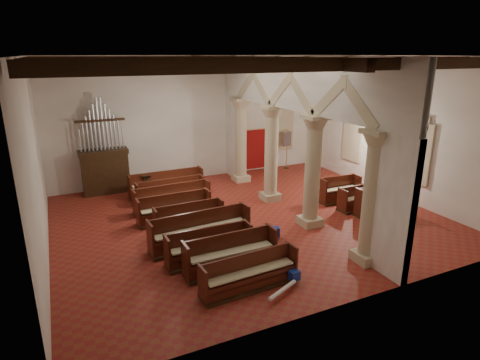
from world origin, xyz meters
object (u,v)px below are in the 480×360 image
object	(u,v)px
pipe_organ	(104,163)
nave_pew_0	(250,278)
lectern	(147,187)
aisle_pew_0	(379,205)
processional_banner	(287,155)

from	to	relation	value
pipe_organ	nave_pew_0	bearing A→B (deg)	-76.24
lectern	aisle_pew_0	distance (m)	9.80
processional_banner	aisle_pew_0	xyz separation A→B (m)	(-0.20, -7.30, -0.38)
pipe_organ	aisle_pew_0	distance (m)	11.91
nave_pew_0	processional_banner	bearing A→B (deg)	50.59
processional_banner	nave_pew_0	bearing A→B (deg)	-131.15
lectern	aisle_pew_0	bearing A→B (deg)	-23.15
aisle_pew_0	pipe_organ	bearing A→B (deg)	142.62
lectern	processional_banner	xyz separation A→B (m)	(8.01, 1.38, 0.33)
pipe_organ	processional_banner	distance (m)	9.58
pipe_organ	lectern	size ratio (longest dim) A/B	4.13
processional_banner	nave_pew_0	world-z (taller)	processional_banner
nave_pew_0	aisle_pew_0	distance (m)	7.39
processional_banner	aisle_pew_0	bearing A→B (deg)	-96.71
processional_banner	nave_pew_0	distance (m)	12.16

